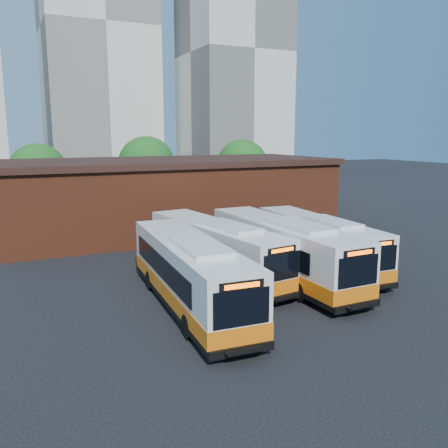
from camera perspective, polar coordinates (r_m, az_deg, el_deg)
name	(u,v)px	position (r m, az deg, el deg)	size (l,w,h in m)	color
ground	(293,298)	(25.65, 8.33, -8.78)	(220.00, 220.00, 0.00)	black
bus_west	(190,276)	(23.68, -4.13, -6.21)	(3.49, 13.32, 3.59)	silver
bus_midwest	(216,251)	(28.57, -0.99, -3.32)	(4.29, 13.00, 3.49)	silver
bus_mideast	(282,252)	(28.24, 7.02, -3.39)	(3.02, 13.55, 3.68)	silver
bus_east	(318,244)	(31.23, 11.19, -2.41)	(3.26, 12.53, 3.38)	silver
transit_worker	(343,289)	(24.71, 14.18, -7.58)	(0.65, 0.43, 1.79)	#121734
depot_building	(170,194)	(42.61, -6.57, 3.55)	(28.60, 12.60, 6.40)	maroon
tree_west	(38,173)	(52.32, -21.44, 5.73)	(6.00, 6.00, 7.65)	#382314
tree_mid	(147,165)	(56.35, -9.30, 7.07)	(6.56, 6.56, 8.36)	#382314
tree_east	(242,166)	(57.66, 2.20, 7.03)	(6.24, 6.24, 7.96)	#382314
tower_center	(96,28)	(110.22, -15.13, 21.77)	(22.00, 20.00, 61.20)	beige
tower_right	(233,53)	(99.50, 1.08, 19.85)	(18.00, 18.00, 49.20)	beige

